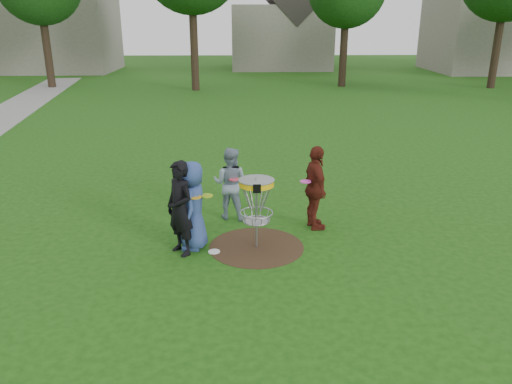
{
  "coord_description": "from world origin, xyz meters",
  "views": [
    {
      "loc": [
        -0.24,
        -8.57,
        4.13
      ],
      "look_at": [
        0.0,
        0.3,
        1.0
      ],
      "focal_mm": 35.0,
      "sensor_mm": 36.0,
      "label": 1
    }
  ],
  "objects_px": {
    "player_blue": "(192,205)",
    "player_grey": "(230,183)",
    "player_black": "(180,208)",
    "player_maroon": "(315,188)",
    "disc_golf_basket": "(256,196)"
  },
  "relations": [
    {
      "from": "player_black",
      "to": "disc_golf_basket",
      "type": "bearing_deg",
      "value": 57.14
    },
    {
      "from": "player_black",
      "to": "player_grey",
      "type": "relative_size",
      "value": 1.12
    },
    {
      "from": "player_blue",
      "to": "player_black",
      "type": "relative_size",
      "value": 0.96
    },
    {
      "from": "player_blue",
      "to": "player_maroon",
      "type": "relative_size",
      "value": 0.97
    },
    {
      "from": "player_blue",
      "to": "player_grey",
      "type": "bearing_deg",
      "value": 154.2
    },
    {
      "from": "player_black",
      "to": "player_maroon",
      "type": "height_order",
      "value": "player_black"
    },
    {
      "from": "player_blue",
      "to": "player_black",
      "type": "xyz_separation_m",
      "value": [
        -0.19,
        -0.24,
        0.04
      ]
    },
    {
      "from": "player_blue",
      "to": "player_maroon",
      "type": "bearing_deg",
      "value": 108.35
    },
    {
      "from": "player_black",
      "to": "disc_golf_basket",
      "type": "distance_m",
      "value": 1.4
    },
    {
      "from": "player_black",
      "to": "player_grey",
      "type": "distance_m",
      "value": 1.9
    },
    {
      "from": "player_blue",
      "to": "disc_golf_basket",
      "type": "xyz_separation_m",
      "value": [
        1.19,
        -0.04,
        0.18
      ]
    },
    {
      "from": "disc_golf_basket",
      "to": "player_black",
      "type": "bearing_deg",
      "value": -171.6
    },
    {
      "from": "player_blue",
      "to": "player_black",
      "type": "bearing_deg",
      "value": -38.92
    },
    {
      "from": "player_black",
      "to": "player_maroon",
      "type": "distance_m",
      "value": 2.81
    },
    {
      "from": "player_maroon",
      "to": "disc_golf_basket",
      "type": "height_order",
      "value": "player_maroon"
    }
  ]
}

